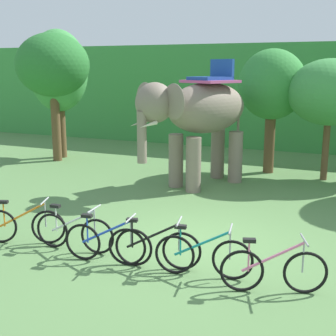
{
  "coord_description": "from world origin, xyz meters",
  "views": [
    {
      "loc": [
        2.91,
        -8.29,
        3.53
      ],
      "look_at": [
        -1.01,
        1.0,
        1.3
      ],
      "focal_mm": 48.62,
      "sensor_mm": 36.0,
      "label": 1
    }
  ],
  "objects": [
    {
      "name": "ground_plane",
      "position": [
        0.0,
        0.0,
        0.0
      ],
      "size": [
        80.0,
        80.0,
        0.0
      ],
      "primitive_type": "plane",
      "color": "#567F47"
    },
    {
      "name": "foliage_hedge",
      "position": [
        0.0,
        14.37,
        2.28
      ],
      "size": [
        36.0,
        6.0,
        4.55
      ],
      "primitive_type": "cube",
      "color": "#3D8E42",
      "rests_on": "ground"
    },
    {
      "name": "tree_center",
      "position": [
        -8.02,
        6.66,
        3.37
      ],
      "size": [
        2.28,
        2.28,
        4.98
      ],
      "color": "brown",
      "rests_on": "ground"
    },
    {
      "name": "tree_left",
      "position": [
        -7.78,
        6.0,
        3.59
      ],
      "size": [
        2.72,
        2.72,
        4.8
      ],
      "color": "brown",
      "rests_on": "ground"
    },
    {
      "name": "tree_center_right",
      "position": [
        0.15,
        7.13,
        2.94
      ],
      "size": [
        2.23,
        2.23,
        4.14
      ],
      "color": "brown",
      "rests_on": "ground"
    },
    {
      "name": "tree_far_right",
      "position": [
        1.99,
        6.77,
        2.77
      ],
      "size": [
        2.59,
        2.59,
        3.81
      ],
      "color": "brown",
      "rests_on": "ground"
    },
    {
      "name": "elephant",
      "position": [
        -1.48,
        4.46,
        2.2
      ],
      "size": [
        3.09,
        4.12,
        3.78
      ],
      "color": "gray",
      "rests_on": "ground"
    },
    {
      "name": "bike_orange",
      "position": [
        -3.23,
        -1.32,
        0.39
      ],
      "size": [
        1.62,
        0.73,
        0.92
      ],
      "color": "black",
      "rests_on": "ground"
    },
    {
      "name": "bike_white",
      "position": [
        -2.06,
        -1.25,
        0.39
      ],
      "size": [
        1.71,
        0.52,
        0.92
      ],
      "color": "black",
      "rests_on": "ground"
    },
    {
      "name": "bike_blue",
      "position": [
        -1.16,
        -1.5,
        0.39
      ],
      "size": [
        1.7,
        0.52,
        0.92
      ],
      "color": "black",
      "rests_on": "ground"
    },
    {
      "name": "bike_black",
      "position": [
        -0.29,
        -1.35,
        0.39
      ],
      "size": [
        1.68,
        0.56,
        0.92
      ],
      "color": "black",
      "rests_on": "ground"
    },
    {
      "name": "bike_teal",
      "position": [
        0.63,
        -1.36,
        0.39
      ],
      "size": [
        1.69,
        0.52,
        0.92
      ],
      "color": "black",
      "rests_on": "ground"
    },
    {
      "name": "bike_pink",
      "position": [
        1.84,
        -1.46,
        0.39
      ],
      "size": [
        1.63,
        0.7,
        0.92
      ],
      "color": "black",
      "rests_on": "ground"
    }
  ]
}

